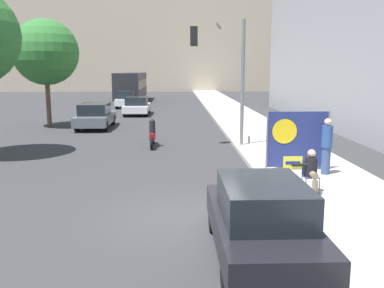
{
  "coord_description": "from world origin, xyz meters",
  "views": [
    {
      "loc": [
        -0.31,
        -9.68,
        3.53
      ],
      "look_at": [
        0.18,
        3.57,
        1.19
      ],
      "focal_mm": 40.0,
      "sensor_mm": 36.0,
      "label": 1
    }
  ],
  "objects": [
    {
      "name": "protest_banner",
      "position": [
        3.71,
        4.23,
        1.21
      ],
      "size": [
        2.12,
        0.06,
        1.97
      ],
      "color": "slate",
      "rests_on": "sidewalk_curb"
    },
    {
      "name": "street_tree_midblock",
      "position": [
        -8.13,
        16.82,
        4.51
      ],
      "size": [
        3.95,
        3.95,
        6.5
      ],
      "color": "brown",
      "rests_on": "ground_plane"
    },
    {
      "name": "car_on_road_nearest",
      "position": [
        -5.19,
        16.16,
        0.74
      ],
      "size": [
        1.87,
        4.53,
        1.5
      ],
      "color": "#565B60",
      "rests_on": "ground_plane"
    },
    {
      "name": "sidewalk_curb",
      "position": [
        4.16,
        15.0,
        0.09
      ],
      "size": [
        3.7,
        90.0,
        0.17
      ],
      "primitive_type": "cube",
      "color": "#B7B2A8",
      "rests_on": "ground_plane"
    },
    {
      "name": "motorcycle_on_road",
      "position": [
        -1.4,
        9.75,
        0.55
      ],
      "size": [
        0.28,
        2.18,
        1.28
      ],
      "color": "maroon",
      "rests_on": "ground_plane"
    },
    {
      "name": "ground_plane",
      "position": [
        0.0,
        0.0,
        0.0
      ],
      "size": [
        160.0,
        160.0,
        0.0
      ],
      "primitive_type": "plane",
      "color": "#303033"
    },
    {
      "name": "parked_car_curbside",
      "position": [
        1.28,
        -2.1,
        0.74
      ],
      "size": [
        1.74,
        4.17,
        1.5
      ],
      "color": "black",
      "rests_on": "ground_plane"
    },
    {
      "name": "building_backdrop_far",
      "position": [
        -2.0,
        64.01,
        14.18
      ],
      "size": [
        52.0,
        12.0,
        28.36
      ],
      "color": "tan",
      "rests_on": "ground_plane"
    },
    {
      "name": "jogger_on_sidewalk",
      "position": [
        4.51,
        3.62,
        1.1
      ],
      "size": [
        0.34,
        0.34,
        1.81
      ],
      "rotation": [
        0.0,
        0.0,
        2.48
      ],
      "color": "#334775",
      "rests_on": "sidewalk_curb"
    },
    {
      "name": "traffic_light_pole",
      "position": [
        1.8,
        9.3,
        3.83
      ],
      "size": [
        2.38,
        2.14,
        5.48
      ],
      "color": "slate",
      "rests_on": "sidewalk_curb"
    },
    {
      "name": "city_bus_on_road",
      "position": [
        -5.18,
        37.42,
        1.8
      ],
      "size": [
        2.52,
        11.67,
        3.12
      ],
      "color": "#232328",
      "rests_on": "ground_plane"
    },
    {
      "name": "car_on_road_distant",
      "position": [
        -4.9,
        30.16,
        0.75
      ],
      "size": [
        1.71,
        4.16,
        1.52
      ],
      "color": "silver",
      "rests_on": "ground_plane"
    },
    {
      "name": "car_on_road_midblock",
      "position": [
        -3.36,
        23.71,
        0.7
      ],
      "size": [
        1.87,
        4.35,
        1.4
      ],
      "color": "silver",
      "rests_on": "ground_plane"
    },
    {
      "name": "seated_protester",
      "position": [
        3.33,
        1.46,
        0.82
      ],
      "size": [
        0.99,
        0.77,
        1.21
      ],
      "rotation": [
        0.0,
        0.0,
        0.09
      ],
      "color": "#474C56",
      "rests_on": "sidewalk_curb"
    }
  ]
}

